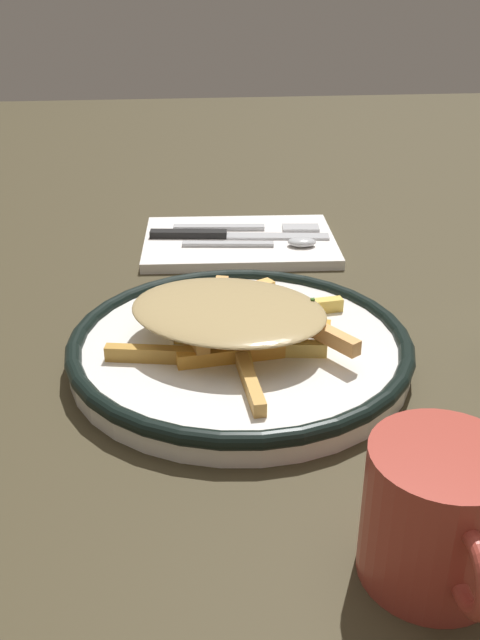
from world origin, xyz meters
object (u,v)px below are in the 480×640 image
(napkin, at_px, (239,242))
(coffee_mug, at_px, (437,516))
(knife, at_px, (223,235))
(fries_heap, at_px, (233,319))
(spoon, at_px, (273,243))
(fork, at_px, (247,228))
(plate, at_px, (240,347))

(napkin, distance_m, coffee_mug, 0.51)
(knife, bearing_deg, fries_heap, -3.00)
(napkin, bearing_deg, spoon, 47.41)
(fork, height_order, knife, knife)
(napkin, bearing_deg, knife, -96.67)
(napkin, distance_m, spoon, 0.05)
(fork, xyz_separation_m, coffee_mug, (0.53, 0.04, 0.03))
(fries_heap, relative_size, fork, 1.24)
(plate, xyz_separation_m, coffee_mug, (0.24, 0.08, 0.03))
(fries_heap, bearing_deg, coffee_mug, 19.56)
(knife, bearing_deg, spoon, 57.49)
(fork, bearing_deg, knife, -51.48)
(napkin, distance_m, fork, 0.03)
(plate, height_order, fries_heap, fries_heap)
(fries_heap, distance_m, napkin, 0.27)
(fork, height_order, coffee_mug, coffee_mug)
(fries_heap, bearing_deg, spoon, 163.88)
(plate, relative_size, knife, 1.36)
(fries_heap, relative_size, coffee_mug, 2.10)
(spoon, bearing_deg, fries_heap, -16.12)
(fries_heap, height_order, knife, fries_heap)
(fries_heap, relative_size, knife, 1.04)
(knife, xyz_separation_m, spoon, (0.03, 0.05, 0.00))
(fries_heap, height_order, fork, fries_heap)
(plate, relative_size, coffee_mug, 2.73)
(fork, bearing_deg, coffee_mug, 4.35)
(fries_heap, xyz_separation_m, napkin, (-0.27, 0.03, -0.03))
(fries_heap, distance_m, knife, 0.27)
(fork, bearing_deg, fries_heap, -8.74)
(fries_heap, height_order, spoon, fries_heap)
(plate, xyz_separation_m, fries_heap, (-0.00, -0.01, 0.03))
(fries_heap, bearing_deg, knife, 177.00)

